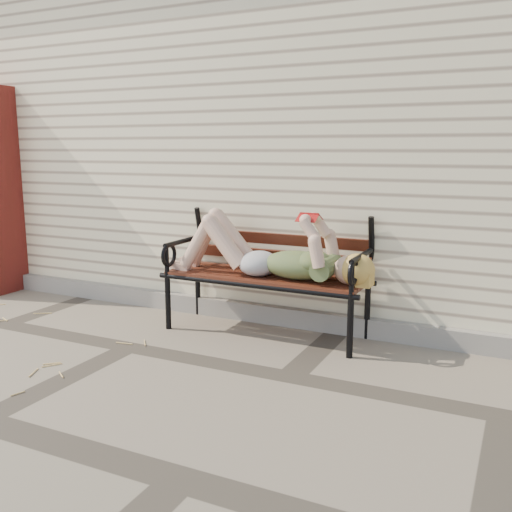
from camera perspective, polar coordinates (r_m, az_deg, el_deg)
The scene contains 5 objects.
ground at distance 4.26m, azimuth -12.54°, elevation -8.90°, with size 80.00×80.00×0.00m, color #766A5B.
house_wall at distance 6.63m, azimuth 3.38°, elevation 11.46°, with size 8.00×4.00×3.00m, color #F2E6BD.
foundation_strip at distance 5.00m, azimuth -5.70°, elevation -4.86°, with size 8.00×0.10×0.15m, color gray.
garden_bench at distance 4.40m, azimuth 1.49°, elevation 0.23°, with size 1.68×0.67×1.09m.
reading_woman at distance 4.27m, azimuth 0.93°, elevation 0.40°, with size 1.59×0.36×0.50m.
Camera 1 is at (2.52, -3.13, 1.41)m, focal length 40.00 mm.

